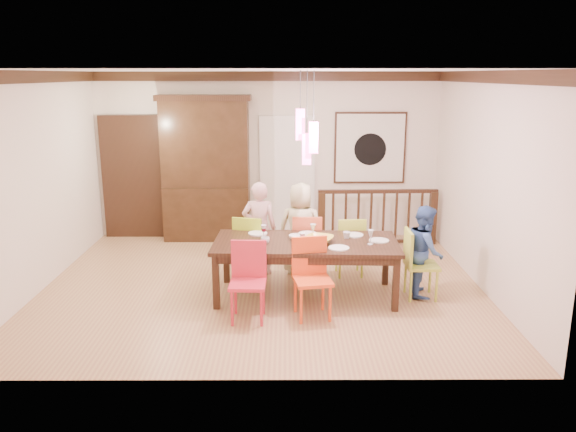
{
  "coord_description": "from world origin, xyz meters",
  "views": [
    {
      "loc": [
        0.32,
        -7.34,
        2.85
      ],
      "look_at": [
        0.35,
        0.02,
        0.99
      ],
      "focal_mm": 35.0,
      "sensor_mm": 36.0,
      "label": 1
    }
  ],
  "objects_px": {
    "balustrade": "(377,216)",
    "person_far_mid": "(301,229)",
    "person_far_left": "(259,228)",
    "chair_end_right": "(422,259)",
    "person_end_right": "(425,251)",
    "chair_far_left": "(251,242)",
    "dining_table": "(306,247)",
    "china_hutch": "(206,169)"
  },
  "relations": [
    {
      "from": "balustrade",
      "to": "person_far_left",
      "type": "relative_size",
      "value": 1.49
    },
    {
      "from": "chair_end_right",
      "to": "person_far_left",
      "type": "distance_m",
      "value": 2.35
    },
    {
      "from": "china_hutch",
      "to": "chair_far_left",
      "type": "bearing_deg",
      "value": -65.54
    },
    {
      "from": "person_far_mid",
      "to": "person_end_right",
      "type": "distance_m",
      "value": 1.82
    },
    {
      "from": "dining_table",
      "to": "person_far_left",
      "type": "xyz_separation_m",
      "value": [
        -0.64,
        0.87,
        0.01
      ]
    },
    {
      "from": "chair_end_right",
      "to": "person_end_right",
      "type": "xyz_separation_m",
      "value": [
        0.06,
        0.11,
        0.08
      ]
    },
    {
      "from": "dining_table",
      "to": "person_far_mid",
      "type": "xyz_separation_m",
      "value": [
        -0.04,
        0.9,
        -0.0
      ]
    },
    {
      "from": "balustrade",
      "to": "chair_end_right",
      "type": "bearing_deg",
      "value": -86.8
    },
    {
      "from": "balustrade",
      "to": "person_far_mid",
      "type": "height_order",
      "value": "person_far_mid"
    },
    {
      "from": "chair_far_left",
      "to": "chair_end_right",
      "type": "xyz_separation_m",
      "value": [
        2.26,
        -0.77,
        -0.01
      ]
    },
    {
      "from": "chair_end_right",
      "to": "china_hutch",
      "type": "distance_m",
      "value": 4.24
    },
    {
      "from": "chair_far_left",
      "to": "balustrade",
      "type": "bearing_deg",
      "value": -128.42
    },
    {
      "from": "dining_table",
      "to": "chair_far_left",
      "type": "distance_m",
      "value": 1.05
    },
    {
      "from": "dining_table",
      "to": "person_far_mid",
      "type": "bearing_deg",
      "value": 94.95
    },
    {
      "from": "chair_end_right",
      "to": "china_hutch",
      "type": "bearing_deg",
      "value": 49.01
    },
    {
      "from": "chair_far_left",
      "to": "person_end_right",
      "type": "height_order",
      "value": "person_end_right"
    },
    {
      "from": "chair_end_right",
      "to": "dining_table",
      "type": "bearing_deg",
      "value": 87.61
    },
    {
      "from": "person_far_mid",
      "to": "balustrade",
      "type": "bearing_deg",
      "value": -124.73
    },
    {
      "from": "china_hutch",
      "to": "person_end_right",
      "type": "xyz_separation_m",
      "value": [
        3.21,
        -2.62,
        -0.66
      ]
    },
    {
      "from": "dining_table",
      "to": "chair_end_right",
      "type": "xyz_separation_m",
      "value": [
        1.51,
        -0.06,
        -0.15
      ]
    },
    {
      "from": "person_far_left",
      "to": "dining_table",
      "type": "bearing_deg",
      "value": 127.36
    },
    {
      "from": "china_hutch",
      "to": "person_far_mid",
      "type": "distance_m",
      "value": 2.46
    },
    {
      "from": "china_hutch",
      "to": "person_end_right",
      "type": "height_order",
      "value": "china_hutch"
    },
    {
      "from": "chair_far_left",
      "to": "person_end_right",
      "type": "bearing_deg",
      "value": 177.58
    },
    {
      "from": "chair_far_left",
      "to": "person_far_mid",
      "type": "distance_m",
      "value": 0.75
    },
    {
      "from": "chair_far_left",
      "to": "person_far_left",
      "type": "relative_size",
      "value": 0.68
    },
    {
      "from": "dining_table",
      "to": "chair_end_right",
      "type": "height_order",
      "value": "chair_end_right"
    },
    {
      "from": "person_far_left",
      "to": "person_end_right",
      "type": "xyz_separation_m",
      "value": [
        2.21,
        -0.82,
        -0.08
      ]
    },
    {
      "from": "dining_table",
      "to": "chair_end_right",
      "type": "relative_size",
      "value": 2.66
    },
    {
      "from": "chair_far_left",
      "to": "balustrade",
      "type": "distance_m",
      "value": 2.62
    },
    {
      "from": "chair_end_right",
      "to": "chair_far_left",
      "type": "bearing_deg",
      "value": 71.04
    },
    {
      "from": "balustrade",
      "to": "person_far_left",
      "type": "bearing_deg",
      "value": -144.94
    },
    {
      "from": "person_far_left",
      "to": "chair_end_right",
      "type": "bearing_deg",
      "value": 157.46
    },
    {
      "from": "dining_table",
      "to": "china_hutch",
      "type": "distance_m",
      "value": 3.19
    },
    {
      "from": "person_end_right",
      "to": "balustrade",
      "type": "bearing_deg",
      "value": 12.86
    },
    {
      "from": "person_end_right",
      "to": "person_far_left",
      "type": "bearing_deg",
      "value": 75.9
    },
    {
      "from": "chair_far_left",
      "to": "china_hutch",
      "type": "relative_size",
      "value": 0.37
    },
    {
      "from": "china_hutch",
      "to": "balustrade",
      "type": "relative_size",
      "value": 1.23
    },
    {
      "from": "dining_table",
      "to": "person_end_right",
      "type": "height_order",
      "value": "person_end_right"
    },
    {
      "from": "balustrade",
      "to": "person_far_mid",
      "type": "xyz_separation_m",
      "value": [
        -1.35,
        -1.43,
        0.18
      ]
    },
    {
      "from": "chair_end_right",
      "to": "person_far_left",
      "type": "bearing_deg",
      "value": 66.46
    },
    {
      "from": "balustrade",
      "to": "person_far_left",
      "type": "xyz_separation_m",
      "value": [
        -1.95,
        -1.45,
        0.19
      ]
    }
  ]
}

